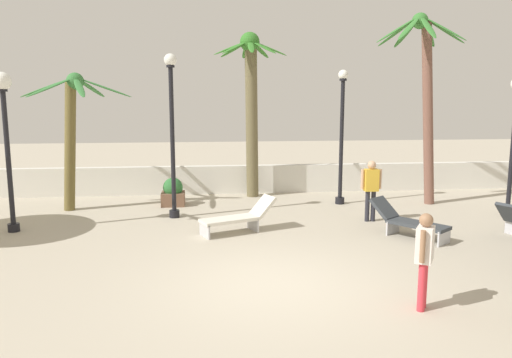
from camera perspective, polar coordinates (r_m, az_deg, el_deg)
ground_plane at (r=9.18m, az=1.99°, el=-11.74°), size 56.00×56.00×0.00m
boundary_wall at (r=17.30m, az=-1.92°, el=-0.02°), size 25.20×0.30×0.95m
palm_tree_0 at (r=15.38m, az=-20.12°, el=6.06°), size 3.11×2.99×3.96m
palm_tree_1 at (r=16.46m, az=-0.57°, el=9.31°), size 2.38×2.38×5.31m
palm_tree_2 at (r=16.08m, az=18.59°, el=9.98°), size 2.70×2.70×5.70m
lamp_post_0 at (r=13.46m, az=-26.50°, el=5.53°), size 0.43×0.43×3.87m
lamp_post_2 at (r=15.54m, az=9.67°, el=5.19°), size 0.30×0.30×4.07m
lamp_post_3 at (r=13.72m, az=-9.48°, el=6.03°), size 0.33×0.33×4.40m
lounge_chair_1 at (r=12.33m, az=-1.98°, el=-4.31°), size 1.95×1.24×0.84m
lounge_chair_2 at (r=12.46m, az=16.85°, el=-4.56°), size 1.58×1.83×0.84m
guest_0 at (r=13.64m, az=12.89°, el=-0.66°), size 0.56×0.24×1.63m
guest_1 at (r=8.27m, az=18.52°, el=-7.88°), size 0.40×0.49×1.54m
planter at (r=15.56m, az=-9.37°, el=-1.55°), size 0.70×0.70×0.85m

